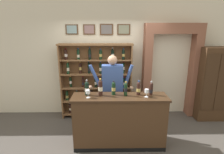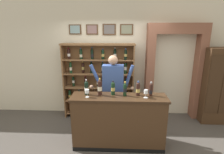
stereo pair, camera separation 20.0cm
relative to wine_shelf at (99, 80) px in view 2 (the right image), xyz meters
name	(u,v)px [view 2 (the right image)]	position (x,y,z in m)	size (l,w,h in m)	color
ground_plane	(112,145)	(0.41, -1.25, -1.01)	(14.00, 14.00, 0.02)	#47423D
back_wall	(115,58)	(0.41, 0.29, 0.53)	(12.00, 0.19, 3.07)	beige
wine_shelf	(99,80)	(0.00, 0.00, 0.00)	(1.82, 0.30, 1.93)	brown
archway_doorway	(173,67)	(1.92, 0.16, 0.33)	(1.43, 0.45, 2.41)	brown
side_cabinet	(216,86)	(2.90, -0.15, -0.08)	(0.68, 0.46, 1.85)	#422B19
tasting_counter	(119,121)	(0.53, -1.25, -0.48)	(1.80, 0.48, 1.05)	#422B19
shopkeeper	(113,86)	(0.40, -0.74, 0.08)	(0.96, 0.22, 1.74)	#2D3347
tasting_bottle_chianti	(86,88)	(-0.09, -1.18, 0.18)	(0.08, 0.08, 0.30)	black
tasting_bottle_bianco	(100,87)	(0.17, -1.20, 0.20)	(0.08, 0.08, 0.33)	black
tasting_bottle_super_tuscan	(113,88)	(0.42, -1.17, 0.18)	(0.07, 0.07, 0.27)	black
tasting_bottle_rosso	(125,89)	(0.64, -1.21, 0.17)	(0.07, 0.07, 0.28)	black
tasting_bottle_prosecco	(138,89)	(0.89, -1.18, 0.17)	(0.07, 0.07, 0.28)	black
tasting_bottle_vin_santo	(151,89)	(1.13, -1.19, 0.17)	(0.07, 0.07, 0.27)	black
wine_glass_center	(146,92)	(1.02, -1.30, 0.15)	(0.08, 0.08, 0.15)	silver
wine_glass_left	(87,92)	(-0.05, -1.32, 0.15)	(0.07, 0.07, 0.15)	silver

